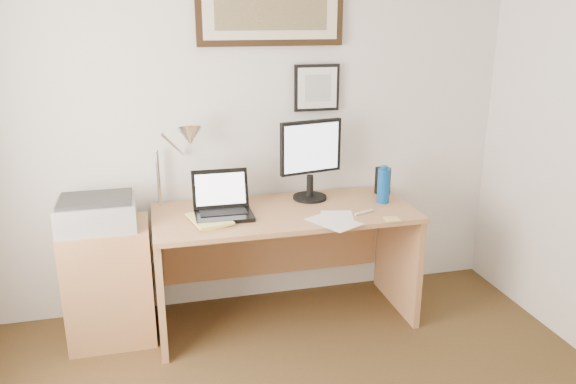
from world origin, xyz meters
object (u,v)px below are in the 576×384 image
object	(u,v)px
laptop	(223,206)
water_bottle	(384,186)
desk	(282,241)
printer	(97,213)
lcd_monitor	(311,156)
book	(193,222)
side_cabinet	(110,283)

from	to	relation	value
laptop	water_bottle	bearing A→B (deg)	-0.78
desk	laptop	distance (m)	0.48
laptop	printer	size ratio (longest dim) A/B	0.78
lcd_monitor	book	bearing A→B (deg)	-160.76
laptop	lcd_monitor	bearing A→B (deg)	15.24
printer	laptop	bearing A→B (deg)	-2.20
side_cabinet	lcd_monitor	world-z (taller)	lcd_monitor
side_cabinet	lcd_monitor	distance (m)	1.46
desk	lcd_monitor	size ratio (longest dim) A/B	3.08
desk	lcd_monitor	bearing A→B (deg)	22.89
water_bottle	desk	world-z (taller)	water_bottle
book	printer	size ratio (longest dim) A/B	0.65
water_bottle	laptop	world-z (taller)	laptop
printer	water_bottle	bearing A→B (deg)	-1.37
desk	laptop	bearing A→B (deg)	-169.37
laptop	printer	bearing A→B (deg)	177.80
book	printer	distance (m)	0.55
water_bottle	lcd_monitor	world-z (taller)	lcd_monitor
book	laptop	world-z (taller)	laptop
book	laptop	size ratio (longest dim) A/B	0.83
water_bottle	printer	size ratio (longest dim) A/B	0.51
water_bottle	desk	size ratio (longest dim) A/B	0.14
lcd_monitor	printer	distance (m)	1.34
water_bottle	printer	xyz separation A→B (m)	(-1.75, 0.04, -0.04)
side_cabinet	laptop	xyz separation A→B (m)	(0.69, -0.04, 0.44)
water_bottle	desk	distance (m)	0.74
lcd_monitor	laptop	bearing A→B (deg)	-164.76
lcd_monitor	printer	size ratio (longest dim) A/B	1.18
laptop	printer	xyz separation A→B (m)	(-0.72, 0.03, 0.01)
book	laptop	bearing A→B (deg)	30.45
laptop	lcd_monitor	distance (m)	0.66
side_cabinet	printer	distance (m)	0.45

